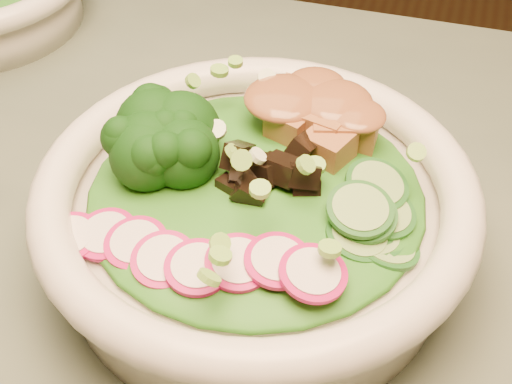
# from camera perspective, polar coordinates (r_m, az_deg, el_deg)

# --- Properties ---
(dining_table) EXTENTS (1.20, 0.80, 0.75)m
(dining_table) POSITION_cam_1_polar(r_m,az_deg,el_deg) (0.60, -5.27, -13.02)
(dining_table) COLOR black
(dining_table) RESTS_ON ground
(salad_bowl) EXTENTS (0.30, 0.30, 0.08)m
(salad_bowl) POSITION_cam_1_polar(r_m,az_deg,el_deg) (0.49, 0.00, -1.81)
(salad_bowl) COLOR silver
(salad_bowl) RESTS_ON dining_table
(lettuce_bed) EXTENTS (0.22, 0.22, 0.03)m
(lettuce_bed) POSITION_cam_1_polar(r_m,az_deg,el_deg) (0.47, 0.00, 0.09)
(lettuce_bed) COLOR #266B16
(lettuce_bed) RESTS_ON salad_bowl
(broccoli_florets) EXTENTS (0.09, 0.08, 0.05)m
(broccoli_florets) POSITION_cam_1_polar(r_m,az_deg,el_deg) (0.49, -7.33, 4.11)
(broccoli_florets) COLOR black
(broccoli_florets) RESTS_ON salad_bowl
(radish_slices) EXTENTS (0.12, 0.05, 0.02)m
(radish_slices) POSITION_cam_1_polar(r_m,az_deg,el_deg) (0.42, -4.34, -5.55)
(radish_slices) COLOR #AD0D54
(radish_slices) RESTS_ON salad_bowl
(cucumber_slices) EXTENTS (0.08, 0.08, 0.04)m
(cucumber_slices) POSITION_cam_1_polar(r_m,az_deg,el_deg) (0.44, 8.16, -1.74)
(cucumber_slices) COLOR #93B967
(cucumber_slices) RESTS_ON salad_bowl
(mushroom_heap) EXTENTS (0.08, 0.08, 0.04)m
(mushroom_heap) POSITION_cam_1_polar(r_m,az_deg,el_deg) (0.47, 0.78, 2.50)
(mushroom_heap) COLOR black
(mushroom_heap) RESTS_ON salad_bowl
(tofu_cubes) EXTENTS (0.10, 0.07, 0.04)m
(tofu_cubes) POSITION_cam_1_polar(r_m,az_deg,el_deg) (0.51, 3.91, 5.88)
(tofu_cubes) COLOR #A56437
(tofu_cubes) RESTS_ON salad_bowl
(peanut_sauce) EXTENTS (0.08, 0.06, 0.02)m
(peanut_sauce) POSITION_cam_1_polar(r_m,az_deg,el_deg) (0.50, 3.99, 7.18)
(peanut_sauce) COLOR brown
(peanut_sauce) RESTS_ON tofu_cubes
(scallion_garnish) EXTENTS (0.21, 0.21, 0.03)m
(scallion_garnish) POSITION_cam_1_polar(r_m,az_deg,el_deg) (0.45, 0.00, 2.59)
(scallion_garnish) COLOR #79B941
(scallion_garnish) RESTS_ON salad_bowl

